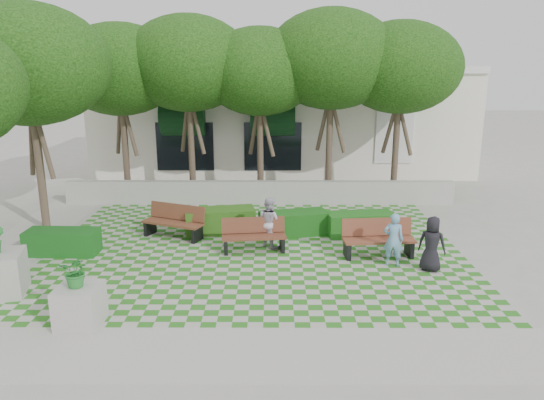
{
  "coord_description": "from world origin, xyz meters",
  "views": [
    {
      "loc": [
        0.56,
        -13.74,
        5.47
      ],
      "look_at": [
        0.5,
        1.5,
        1.4
      ],
      "focal_mm": 35.0,
      "sensor_mm": 36.0,
      "label": 1
    }
  ],
  "objects_px": {
    "bench_east": "(378,239)",
    "hedge_east": "(360,224)",
    "planter_front": "(79,297)",
    "person_blue": "(393,240)",
    "bench_west": "(174,222)",
    "bench_mid": "(254,236)",
    "person_white": "(269,222)",
    "hedge_west": "(62,242)",
    "planter_back": "(1,272)",
    "person_dark": "(432,244)",
    "hedge_midright": "(294,223)",
    "hedge_midleft": "(220,220)"
  },
  "relations": [
    {
      "from": "bench_east",
      "to": "hedge_midleft",
      "type": "height_order",
      "value": "bench_east"
    },
    {
      "from": "planter_back",
      "to": "person_dark",
      "type": "distance_m",
      "value": 10.77
    },
    {
      "from": "bench_east",
      "to": "person_blue",
      "type": "xyz_separation_m",
      "value": [
        0.26,
        -0.74,
        0.23
      ]
    },
    {
      "from": "bench_west",
      "to": "person_white",
      "type": "bearing_deg",
      "value": 7.7
    },
    {
      "from": "bench_east",
      "to": "hedge_east",
      "type": "height_order",
      "value": "bench_east"
    },
    {
      "from": "person_white",
      "to": "hedge_west",
      "type": "bearing_deg",
      "value": 49.05
    },
    {
      "from": "hedge_east",
      "to": "person_dark",
      "type": "height_order",
      "value": "person_dark"
    },
    {
      "from": "hedge_west",
      "to": "person_blue",
      "type": "xyz_separation_m",
      "value": [
        9.34,
        -0.87,
        0.39
      ]
    },
    {
      "from": "planter_front",
      "to": "planter_back",
      "type": "xyz_separation_m",
      "value": [
        -2.41,
        1.52,
        -0.06
      ]
    },
    {
      "from": "hedge_midleft",
      "to": "planter_front",
      "type": "xyz_separation_m",
      "value": [
        -2.33,
        -6.27,
        0.24
      ]
    },
    {
      "from": "bench_mid",
      "to": "bench_west",
      "type": "bearing_deg",
      "value": 147.25
    },
    {
      "from": "bench_mid",
      "to": "hedge_midright",
      "type": "relative_size",
      "value": 0.9
    },
    {
      "from": "planter_front",
      "to": "person_blue",
      "type": "height_order",
      "value": "planter_front"
    },
    {
      "from": "bench_west",
      "to": "planter_back",
      "type": "height_order",
      "value": "planter_back"
    },
    {
      "from": "person_blue",
      "to": "bench_east",
      "type": "bearing_deg",
      "value": -57.82
    },
    {
      "from": "hedge_midleft",
      "to": "planter_back",
      "type": "bearing_deg",
      "value": -134.97
    },
    {
      "from": "hedge_east",
      "to": "hedge_west",
      "type": "xyz_separation_m",
      "value": [
        -8.86,
        -1.71,
        -0.01
      ]
    },
    {
      "from": "bench_west",
      "to": "hedge_east",
      "type": "xyz_separation_m",
      "value": [
        5.89,
        0.23,
        -0.13
      ]
    },
    {
      "from": "bench_mid",
      "to": "bench_west",
      "type": "xyz_separation_m",
      "value": [
        -2.55,
        1.24,
        0.03
      ]
    },
    {
      "from": "bench_mid",
      "to": "hedge_west",
      "type": "distance_m",
      "value": 5.53
    },
    {
      "from": "bench_mid",
      "to": "person_white",
      "type": "relative_size",
      "value": 1.27
    },
    {
      "from": "bench_mid",
      "to": "hedge_east",
      "type": "distance_m",
      "value": 3.65
    },
    {
      "from": "planter_front",
      "to": "person_blue",
      "type": "xyz_separation_m",
      "value": [
        7.32,
        3.38,
        0.11
      ]
    },
    {
      "from": "bench_east",
      "to": "person_dark",
      "type": "bearing_deg",
      "value": -46.91
    },
    {
      "from": "bench_east",
      "to": "hedge_midright",
      "type": "relative_size",
      "value": 0.97
    },
    {
      "from": "bench_east",
      "to": "planter_front",
      "type": "relative_size",
      "value": 1.33
    },
    {
      "from": "bench_west",
      "to": "planter_front",
      "type": "distance_m",
      "value": 5.82
    },
    {
      "from": "planter_front",
      "to": "bench_west",
      "type": "bearing_deg",
      "value": 80.65
    },
    {
      "from": "hedge_west",
      "to": "planter_back",
      "type": "xyz_separation_m",
      "value": [
        -0.39,
        -2.74,
        0.22
      ]
    },
    {
      "from": "hedge_west",
      "to": "person_white",
      "type": "bearing_deg",
      "value": 6.36
    },
    {
      "from": "bench_east",
      "to": "person_dark",
      "type": "height_order",
      "value": "person_dark"
    },
    {
      "from": "person_dark",
      "to": "hedge_west",
      "type": "bearing_deg",
      "value": 20.53
    },
    {
      "from": "bench_east",
      "to": "bench_west",
      "type": "height_order",
      "value": "bench_east"
    },
    {
      "from": "hedge_midright",
      "to": "planter_back",
      "type": "relative_size",
      "value": 1.24
    },
    {
      "from": "bench_west",
      "to": "hedge_east",
      "type": "bearing_deg",
      "value": 25.22
    },
    {
      "from": "person_blue",
      "to": "person_white",
      "type": "height_order",
      "value": "person_white"
    },
    {
      "from": "planter_front",
      "to": "hedge_west",
      "type": "bearing_deg",
      "value": 115.4
    },
    {
      "from": "bench_west",
      "to": "hedge_west",
      "type": "xyz_separation_m",
      "value": [
        -2.97,
        -1.49,
        -0.14
      ]
    },
    {
      "from": "bench_east",
      "to": "hedge_east",
      "type": "distance_m",
      "value": 1.87
    },
    {
      "from": "hedge_east",
      "to": "hedge_midleft",
      "type": "xyz_separation_m",
      "value": [
        -4.51,
        0.3,
        0.02
      ]
    },
    {
      "from": "hedge_midright",
      "to": "person_white",
      "type": "bearing_deg",
      "value": -125.08
    },
    {
      "from": "hedge_west",
      "to": "bench_mid",
      "type": "bearing_deg",
      "value": 2.55
    },
    {
      "from": "bench_east",
      "to": "planter_back",
      "type": "xyz_separation_m",
      "value": [
        -9.47,
        -2.6,
        0.06
      ]
    },
    {
      "from": "hedge_east",
      "to": "hedge_midright",
      "type": "height_order",
      "value": "hedge_midright"
    },
    {
      "from": "hedge_midleft",
      "to": "bench_mid",
      "type": "bearing_deg",
      "value": -56.58
    },
    {
      "from": "bench_mid",
      "to": "planter_back",
      "type": "xyz_separation_m",
      "value": [
        -5.91,
        -2.98,
        0.11
      ]
    },
    {
      "from": "bench_west",
      "to": "hedge_midleft",
      "type": "relative_size",
      "value": 0.93
    },
    {
      "from": "hedge_east",
      "to": "person_white",
      "type": "height_order",
      "value": "person_white"
    },
    {
      "from": "bench_west",
      "to": "hedge_west",
      "type": "bearing_deg",
      "value": -130.34
    },
    {
      "from": "person_dark",
      "to": "person_white",
      "type": "bearing_deg",
      "value": 3.69
    }
  ]
}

